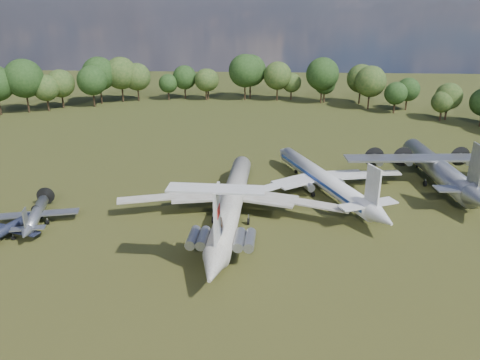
# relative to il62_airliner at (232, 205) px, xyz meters

# --- Properties ---
(ground) EXTENTS (300.00, 300.00, 0.00)m
(ground) POSITION_rel_il62_airliner_xyz_m (-5.92, 2.66, -2.27)
(ground) COLOR #243812
(ground) RESTS_ON ground
(il62_airliner) EXTENTS (37.25, 47.50, 4.53)m
(il62_airliner) POSITION_rel_il62_airliner_xyz_m (0.00, 0.00, 0.00)
(il62_airliner) COLOR beige
(il62_airliner) RESTS_ON ground
(tu104_jet) EXTENTS (43.27, 48.54, 4.00)m
(tu104_jet) POSITION_rel_il62_airliner_xyz_m (14.96, 10.98, -0.27)
(tu104_jet) COLOR #BCBCBC
(tu104_jet) RESTS_ON ground
(an12_transport) EXTENTS (35.84, 39.41, 4.86)m
(an12_transport) POSITION_rel_il62_airliner_xyz_m (35.95, 16.24, 0.16)
(an12_transport) COLOR #A6A8AE
(an12_transport) RESTS_ON ground
(small_prop_west) EXTENTS (13.39, 15.78, 1.98)m
(small_prop_west) POSITION_rel_il62_airliner_xyz_m (-31.18, -7.96, -1.28)
(small_prop_west) COLOR #161C31
(small_prop_west) RESTS_ON ground
(small_prop_northwest) EXTENTS (15.57, 18.78, 2.40)m
(small_prop_northwest) POSITION_rel_il62_airliner_xyz_m (-29.00, -3.58, -1.06)
(small_prop_northwest) COLOR gray
(small_prop_northwest) RESTS_ON ground
(person_on_il62) EXTENTS (0.78, 0.63, 1.87)m
(person_on_il62) POSITION_rel_il62_airliner_xyz_m (-0.48, -12.68, 3.20)
(person_on_il62) COLOR #8C6447
(person_on_il62) RESTS_ON il62_airliner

